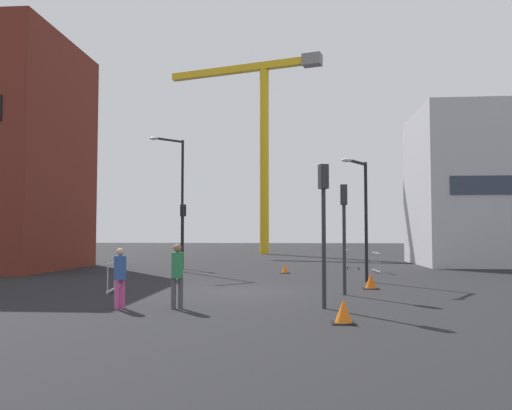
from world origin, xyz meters
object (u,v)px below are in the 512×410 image
(traffic_light_crosswalk, at_px, (183,225))
(traffic_cone_orange, at_px, (343,312))
(streetlamp_tall, at_px, (178,193))
(traffic_light_corner, at_px, (344,220))
(pedestrian_walking, at_px, (120,273))
(pedestrian_waiting, at_px, (177,271))
(traffic_cone_by_barrier, at_px, (285,269))
(construction_crane, at_px, (261,123))
(streetlamp_short, at_px, (363,207))
(traffic_cone_striped, at_px, (371,282))
(traffic_light_far, at_px, (324,212))

(traffic_light_crosswalk, distance_m, traffic_cone_orange, 19.05)
(streetlamp_tall, distance_m, traffic_light_corner, 12.41)
(pedestrian_walking, bearing_deg, streetlamp_tall, 96.18)
(pedestrian_waiting, bearing_deg, traffic_light_crosswalk, 102.22)
(streetlamp_tall, distance_m, traffic_cone_by_barrier, 7.07)
(pedestrian_walking, height_order, traffic_cone_by_barrier, pedestrian_walking)
(construction_crane, distance_m, traffic_cone_orange, 39.99)
(traffic_light_corner, bearing_deg, traffic_cone_by_barrier, 103.95)
(streetlamp_short, height_order, traffic_cone_orange, streetlamp_short)
(streetlamp_short, distance_m, traffic_cone_orange, 10.48)
(streetlamp_tall, distance_m, pedestrian_waiting, 13.58)
(construction_crane, distance_m, traffic_light_crosswalk, 23.13)
(streetlamp_tall, xyz_separation_m, traffic_light_corner, (8.05, -9.28, -1.72))
(traffic_cone_striped, distance_m, traffic_cone_orange, 7.71)
(pedestrian_waiting, bearing_deg, pedestrian_walking, -175.71)
(streetlamp_short, xyz_separation_m, traffic_cone_by_barrier, (-3.46, 4.72, -3.03))
(streetlamp_short, xyz_separation_m, traffic_cone_orange, (-1.73, -9.89, -3.00))
(streetlamp_short, height_order, traffic_cone_by_barrier, streetlamp_short)
(streetlamp_short, relative_size, traffic_cone_striped, 8.85)
(streetlamp_tall, bearing_deg, pedestrian_walking, -83.82)
(construction_crane, xyz_separation_m, traffic_light_far, (4.28, -35.31, -10.22))
(streetlamp_tall, relative_size, streetlamp_short, 1.38)
(streetlamp_short, xyz_separation_m, traffic_light_crosswalk, (-9.53, 7.34, -0.71))
(construction_crane, xyz_separation_m, traffic_cone_striped, (6.32, -30.12, -12.70))
(traffic_cone_orange, bearing_deg, streetlamp_tall, 116.93)
(construction_crane, xyz_separation_m, streetlamp_tall, (-2.90, -22.85, -8.68))
(construction_crane, height_order, traffic_cone_striped, construction_crane)
(pedestrian_waiting, bearing_deg, traffic_light_corner, 35.32)
(streetlamp_tall, bearing_deg, traffic_cone_orange, -63.07)
(construction_crane, xyz_separation_m, traffic_cone_by_barrier, (2.89, -23.02, -12.75))
(traffic_light_far, bearing_deg, traffic_light_corner, 74.70)
(traffic_cone_by_barrier, bearing_deg, traffic_light_corner, -76.05)
(streetlamp_short, distance_m, traffic_light_crosswalk, 12.05)
(construction_crane, bearing_deg, traffic_cone_orange, -83.01)
(traffic_cone_by_barrier, bearing_deg, traffic_cone_striped, -64.15)
(pedestrian_walking, bearing_deg, traffic_light_corner, 28.97)
(traffic_light_corner, distance_m, traffic_cone_orange, 5.99)
(traffic_cone_orange, relative_size, traffic_cone_by_barrier, 1.15)
(streetlamp_tall, bearing_deg, traffic_light_corner, -49.08)
(pedestrian_walking, bearing_deg, pedestrian_waiting, 4.29)
(streetlamp_tall, xyz_separation_m, traffic_cone_striped, (9.22, -7.27, -4.02))
(construction_crane, distance_m, streetlamp_tall, 24.61)
(traffic_light_corner, bearing_deg, traffic_light_crosswalk, 125.40)
(traffic_light_corner, bearing_deg, traffic_cone_striped, 59.73)
(construction_crane, height_order, streetlamp_tall, construction_crane)
(streetlamp_tall, distance_m, traffic_cone_striped, 12.41)
(traffic_light_far, relative_size, traffic_cone_striped, 6.96)
(traffic_light_crosswalk, bearing_deg, traffic_cone_striped, -45.61)
(traffic_light_crosswalk, relative_size, pedestrian_waiting, 2.07)
(streetlamp_tall, bearing_deg, traffic_cone_striped, -38.25)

